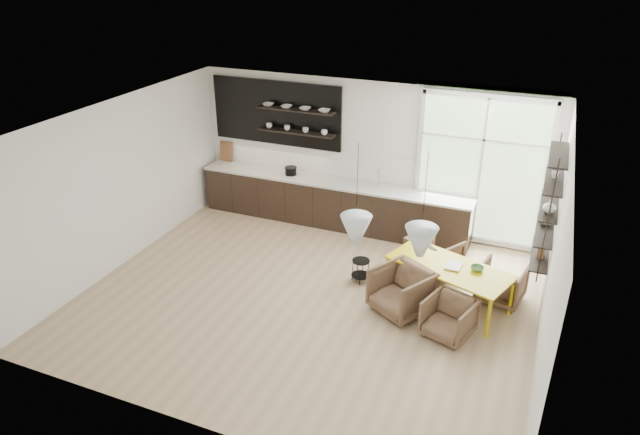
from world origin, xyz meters
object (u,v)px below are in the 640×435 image
at_px(armchair_back_left, 434,256).
at_px(armchair_front_left, 401,291).
at_px(armchair_back_right, 502,283).
at_px(wire_stool, 361,268).
at_px(armchair_front_right, 449,318).
at_px(dining_table, 449,269).

relative_size(armchair_back_left, armchair_front_left, 0.96).
bearing_deg(armchair_back_left, armchair_back_right, -166.54).
bearing_deg(wire_stool, armchair_front_right, -29.47).
relative_size(armchair_back_left, armchair_front_right, 1.17).
bearing_deg(armchair_front_right, armchair_front_left, 174.89).
relative_size(armchair_front_left, armchair_front_right, 1.22).
xyz_separation_m(armchair_back_right, wire_stool, (-2.25, -0.31, -0.06)).
height_order(dining_table, armchair_back_left, armchair_back_left).
bearing_deg(armchair_back_right, dining_table, 39.30).
xyz_separation_m(armchair_front_left, armchair_front_right, (0.79, -0.33, -0.07)).
xyz_separation_m(armchair_front_left, wire_stool, (-0.86, 0.60, -0.11)).
distance_m(dining_table, wire_stool, 1.52).
distance_m(armchair_back_left, wire_stool, 1.29).
xyz_separation_m(armchair_back_right, armchair_front_left, (-1.40, -0.91, 0.05)).
distance_m(armchair_back_right, armchair_front_left, 1.67).
height_order(dining_table, armchair_front_left, armchair_front_left).
distance_m(dining_table, armchair_back_left, 0.93).
xyz_separation_m(dining_table, armchair_back_right, (0.78, 0.42, -0.32)).
distance_m(dining_table, armchair_front_right, 0.90).
relative_size(armchair_back_right, wire_stool, 1.73).
height_order(dining_table, armchair_front_right, dining_table).
distance_m(dining_table, armchair_front_left, 0.83).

